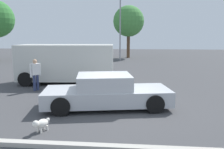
# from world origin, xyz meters

# --- Properties ---
(ground_plane) EXTENTS (80.00, 80.00, 0.00)m
(ground_plane) POSITION_xyz_m (0.00, 0.00, 0.00)
(ground_plane) COLOR #424244
(sedan_foreground) EXTENTS (4.80, 2.51, 1.23)m
(sedan_foreground) POSITION_xyz_m (-0.27, 0.13, 0.57)
(sedan_foreground) COLOR #B7BABF
(sedan_foreground) RESTS_ON ground_plane
(dog) EXTENTS (0.36, 0.57, 0.39)m
(dog) POSITION_xyz_m (-1.80, -2.26, 0.24)
(dog) COLOR white
(dog) RESTS_ON ground_plane
(van_white) EXTENTS (5.33, 2.52, 2.15)m
(van_white) POSITION_xyz_m (-3.00, 4.44, 1.16)
(van_white) COLOR silver
(van_white) RESTS_ON ground_plane
(pedestrian) EXTENTS (0.43, 0.48, 1.53)m
(pedestrian) POSITION_xyz_m (-3.98, 2.48, 0.90)
(pedestrian) COLOR navy
(pedestrian) RESTS_ON ground_plane
(parking_curb) EXTENTS (7.65, 0.20, 0.12)m
(parking_curb) POSITION_xyz_m (0.00, -3.10, 0.06)
(parking_curb) COLOR #B7B2A8
(parking_curb) RESTS_ON ground_plane
(light_post_near) EXTENTS (0.44, 0.44, 6.75)m
(light_post_near) POSITION_xyz_m (-0.70, 16.26, 4.55)
(light_post_near) COLOR gray
(light_post_near) RESTS_ON ground_plane
(tree_back_left) EXTENTS (3.73, 3.73, 6.30)m
(tree_back_left) POSITION_xyz_m (0.07, 20.43, 4.41)
(tree_back_left) COLOR brown
(tree_back_left) RESTS_ON ground_plane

